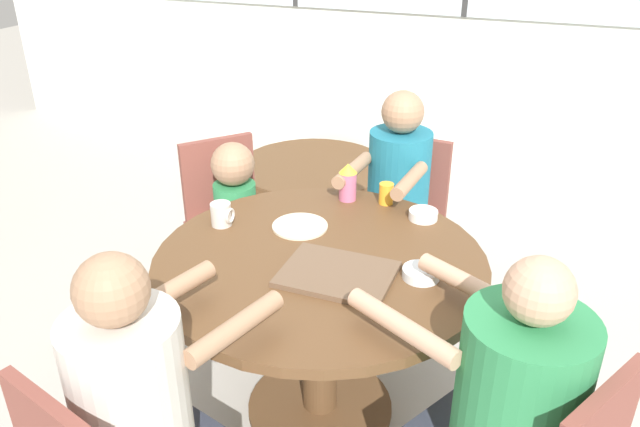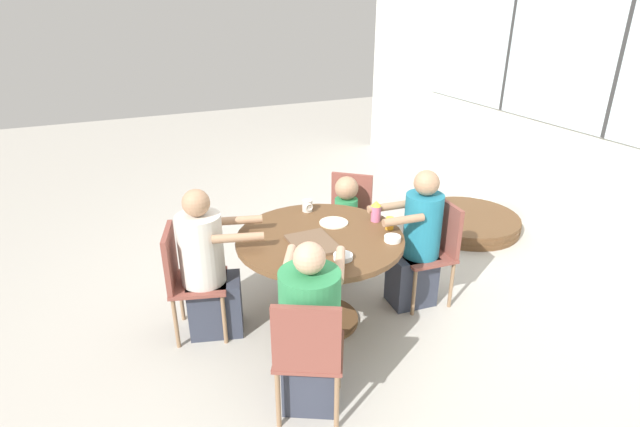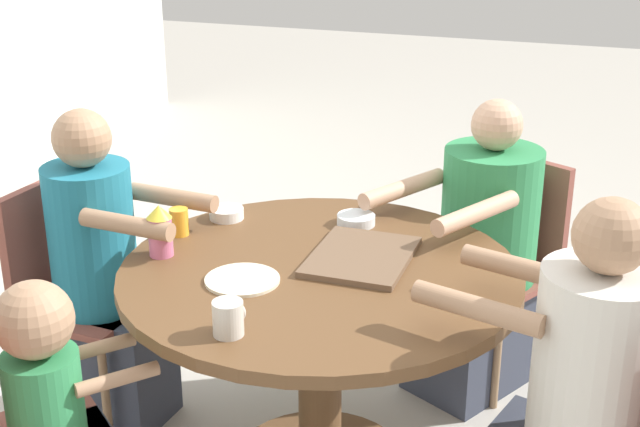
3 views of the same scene
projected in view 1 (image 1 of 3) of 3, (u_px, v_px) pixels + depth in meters
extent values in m
plane|color=#B2ADA3|center=(320.00, 408.00, 2.62)|extent=(16.00, 16.00, 0.00)
cylinder|color=brown|center=(320.00, 262.00, 2.30)|extent=(1.23, 1.23, 0.04)
cylinder|color=brown|center=(320.00, 342.00, 2.46)|extent=(0.14, 0.14, 0.70)
cylinder|color=brown|center=(320.00, 406.00, 2.62)|extent=(0.60, 0.60, 0.03)
cube|color=brown|center=(398.00, 229.00, 3.15)|extent=(0.43, 0.43, 0.03)
cube|color=brown|center=(412.00, 176.00, 3.19)|extent=(0.38, 0.07, 0.42)
cylinder|color=#8C6B4C|center=(417.00, 291.00, 3.04)|extent=(0.03, 0.03, 0.41)
cylinder|color=#8C6B4C|center=(353.00, 274.00, 3.18)|extent=(0.03, 0.03, 0.41)
cylinder|color=#8C6B4C|center=(437.00, 258.00, 3.32)|extent=(0.03, 0.03, 0.41)
cylinder|color=#8C6B4C|center=(377.00, 244.00, 3.45)|extent=(0.03, 0.03, 0.41)
cube|color=brown|center=(234.00, 231.00, 3.13)|extent=(0.56, 0.56, 0.03)
cube|color=brown|center=(219.00, 178.00, 3.17)|extent=(0.27, 0.31, 0.42)
cylinder|color=#8C6B4C|center=(281.00, 275.00, 3.17)|extent=(0.03, 0.03, 0.41)
cylinder|color=#8C6B4C|center=(218.00, 293.00, 3.02)|extent=(0.03, 0.03, 0.41)
cylinder|color=#8C6B4C|center=(254.00, 246.00, 3.44)|extent=(0.03, 0.03, 0.41)
cylinder|color=#8C6B4C|center=(195.00, 261.00, 3.29)|extent=(0.03, 0.03, 0.41)
cylinder|color=#2D844C|center=(520.00, 394.00, 1.73)|extent=(0.36, 0.36, 0.50)
sphere|color=tan|center=(539.00, 291.00, 1.58)|extent=(0.18, 0.18, 0.18)
cylinder|color=tan|center=(402.00, 327.00, 1.79)|extent=(0.38, 0.24, 0.06)
cylinder|color=tan|center=(472.00, 286.00, 1.97)|extent=(0.38, 0.24, 0.06)
cylinder|color=beige|center=(131.00, 399.00, 1.70)|extent=(0.32, 0.32, 0.52)
sphere|color=#A37A5B|center=(111.00, 290.00, 1.54)|extent=(0.19, 0.19, 0.19)
cylinder|color=#A37A5B|center=(168.00, 293.00, 1.90)|extent=(0.15, 0.35, 0.06)
cylinder|color=#A37A5B|center=(235.00, 328.00, 1.75)|extent=(0.15, 0.35, 0.06)
cube|color=#333847|center=(389.00, 273.00, 3.16)|extent=(0.29, 0.38, 0.44)
cylinder|color=#1E7089|center=(398.00, 183.00, 2.99)|extent=(0.30, 0.30, 0.51)
sphere|color=#A37A5B|center=(403.00, 112.00, 2.83)|extent=(0.20, 0.20, 0.20)
cylinder|color=#A37A5B|center=(410.00, 180.00, 2.68)|extent=(0.09, 0.33, 0.06)
cylinder|color=#A37A5B|center=(353.00, 170.00, 2.78)|extent=(0.09, 0.33, 0.06)
cube|color=#333847|center=(243.00, 273.00, 3.16)|extent=(0.31, 0.30, 0.44)
cylinder|color=#2D844C|center=(236.00, 209.00, 3.03)|extent=(0.20, 0.20, 0.26)
sphere|color=#A37A5B|center=(233.00, 164.00, 2.93)|extent=(0.21, 0.21, 0.21)
cylinder|color=#A37A5B|center=(267.00, 209.00, 2.91)|extent=(0.20, 0.18, 0.04)
cylinder|color=#A37A5B|center=(230.00, 218.00, 2.84)|extent=(0.20, 0.18, 0.04)
cube|color=brown|center=(337.00, 274.00, 2.17)|extent=(0.38, 0.30, 0.02)
cylinder|color=beige|center=(221.00, 214.00, 2.49)|extent=(0.08, 0.08, 0.09)
torus|color=beige|center=(230.00, 216.00, 2.48)|extent=(0.01, 0.07, 0.07)
cylinder|color=#CC668C|center=(348.00, 186.00, 2.70)|extent=(0.08, 0.08, 0.13)
cone|color=gold|center=(348.00, 168.00, 2.66)|extent=(0.08, 0.08, 0.04)
cylinder|color=gold|center=(386.00, 194.00, 2.67)|extent=(0.06, 0.06, 0.09)
cylinder|color=white|center=(423.00, 215.00, 2.55)|extent=(0.12, 0.12, 0.04)
cylinder|color=silver|center=(421.00, 273.00, 2.16)|extent=(0.13, 0.13, 0.03)
cylinder|color=beige|center=(300.00, 226.00, 2.49)|extent=(0.22, 0.22, 0.01)
cylinder|color=brown|center=(314.00, 181.00, 4.70)|extent=(1.12, 1.12, 0.03)
cylinder|color=brown|center=(314.00, 177.00, 4.68)|extent=(1.13, 1.13, 0.03)
cylinder|color=brown|center=(314.00, 174.00, 4.67)|extent=(1.12, 1.12, 0.03)
cylinder|color=brown|center=(314.00, 170.00, 4.66)|extent=(1.13, 1.13, 0.03)
cylinder|color=brown|center=(314.00, 166.00, 4.64)|extent=(1.12, 1.12, 0.03)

